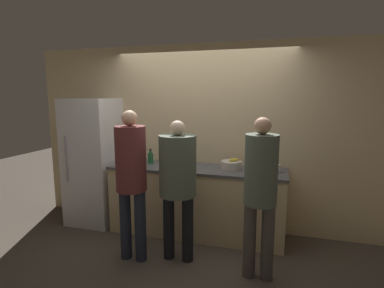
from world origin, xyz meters
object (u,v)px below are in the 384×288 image
(person_left, at_px, (131,173))
(bottle_green, at_px, (151,158))
(refrigerator, at_px, (94,161))
(person_center, at_px, (178,176))
(utensil_crock, at_px, (255,163))
(bottle_red, at_px, (173,159))
(potted_plant, at_px, (181,152))
(cup_white, at_px, (277,169))
(person_right, at_px, (260,186))
(fruit_bowl, at_px, (231,165))

(person_left, xyz_separation_m, bottle_green, (-0.16, 0.90, -0.01))
(refrigerator, xyz_separation_m, person_left, (1.06, -0.83, 0.11))
(person_center, relative_size, bottle_green, 7.77)
(utensil_crock, xyz_separation_m, bottle_red, (-1.13, -0.08, 0.01))
(person_left, distance_m, potted_plant, 1.11)
(person_left, bearing_deg, cup_white, 28.53)
(bottle_red, bearing_deg, person_center, -66.40)
(person_left, relative_size, bottle_red, 9.01)
(person_right, height_order, bottle_red, person_right)
(refrigerator, height_order, cup_white, refrigerator)
(bottle_red, relative_size, potted_plant, 0.70)
(refrigerator, xyz_separation_m, potted_plant, (1.28, 0.26, 0.16))
(potted_plant, bearing_deg, fruit_bowl, -15.46)
(person_right, height_order, cup_white, person_right)
(person_right, distance_m, fruit_bowl, 0.95)
(person_left, bearing_deg, utensil_crock, 37.90)
(refrigerator, xyz_separation_m, person_right, (2.47, -0.81, 0.07))
(fruit_bowl, xyz_separation_m, bottle_green, (-1.16, 0.02, 0.03))
(refrigerator, distance_m, cup_white, 2.63)
(potted_plant, bearing_deg, person_right, -41.69)
(fruit_bowl, relative_size, utensil_crock, 0.88)
(bottle_red, bearing_deg, fruit_bowl, -3.17)
(person_left, distance_m, cup_white, 1.79)
(refrigerator, distance_m, bottle_green, 0.90)
(person_left, xyz_separation_m, person_center, (0.50, 0.14, -0.03))
(fruit_bowl, relative_size, cup_white, 2.59)
(bottle_green, distance_m, bottle_red, 0.33)
(person_center, relative_size, potted_plant, 5.91)
(refrigerator, xyz_separation_m, bottle_green, (0.89, 0.06, 0.09))
(person_left, bearing_deg, person_center, 15.14)
(fruit_bowl, height_order, bottle_red, bottle_red)
(fruit_bowl, bearing_deg, bottle_green, 179.05)
(bottle_red, bearing_deg, person_left, -99.92)
(fruit_bowl, relative_size, bottle_red, 1.40)
(cup_white, bearing_deg, person_right, -100.38)
(cup_white, bearing_deg, bottle_green, 178.58)
(person_center, bearing_deg, person_left, -164.86)
(refrigerator, bearing_deg, person_center, -24.03)
(person_center, distance_m, cup_white, 1.28)
(cup_white, bearing_deg, bottle_red, 177.17)
(potted_plant, bearing_deg, utensil_crock, -4.42)
(fruit_bowl, height_order, utensil_crock, utensil_crock)
(refrigerator, distance_m, potted_plant, 1.32)
(person_center, xyz_separation_m, potted_plant, (-0.28, 0.95, 0.08))
(cup_white, bearing_deg, refrigerator, -179.56)
(person_right, bearing_deg, person_left, -178.97)
(fruit_bowl, xyz_separation_m, utensil_crock, (0.30, 0.13, 0.01))
(person_left, height_order, bottle_red, person_left)
(person_left, xyz_separation_m, bottle_red, (0.16, 0.92, -0.02))
(person_center, xyz_separation_m, bottle_green, (-0.67, 0.76, 0.02))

